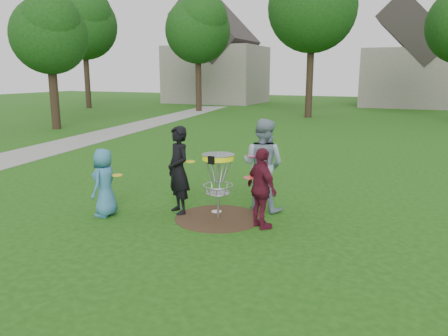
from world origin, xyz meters
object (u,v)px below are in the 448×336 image
at_px(player_black, 178,170).
at_px(player_grey, 263,165).
at_px(player_maroon, 262,189).
at_px(player_blue, 104,182).
at_px(disc_golf_basket, 218,170).

bearing_deg(player_black, player_grey, 68.11).
height_order(player_black, player_maroon, player_black).
xyz_separation_m(player_blue, player_grey, (2.88, 1.72, 0.28)).
distance_m(player_blue, player_maroon, 3.29).
height_order(player_blue, player_maroon, player_maroon).
xyz_separation_m(player_blue, disc_golf_basket, (2.24, 0.77, 0.31)).
bearing_deg(player_blue, player_grey, 113.58).
height_order(player_grey, player_maroon, player_grey).
distance_m(player_grey, player_maroon, 1.21).
bearing_deg(disc_golf_basket, player_maroon, -11.19).
distance_m(player_blue, disc_golf_basket, 2.39).
bearing_deg(player_black, player_maroon, 31.05).
distance_m(player_grey, disc_golf_basket, 1.14).
xyz_separation_m(player_black, disc_golf_basket, (0.92, 0.00, 0.09)).
xyz_separation_m(player_grey, disc_golf_basket, (-0.64, -0.94, 0.02)).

